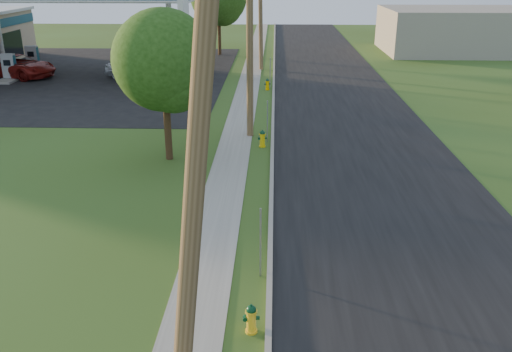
{
  "coord_description": "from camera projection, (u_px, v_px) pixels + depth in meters",
  "views": [
    {
      "loc": [
        0.57,
        -8.38,
        7.81
      ],
      "look_at": [
        0.0,
        8.0,
        1.4
      ],
      "focal_mm": 38.0,
      "sensor_mm": 36.0,
      "label": 1
    }
  ],
  "objects": [
    {
      "name": "utility_pole_mid",
      "position": [
        250.0,
        32.0,
        24.7
      ],
      "size": [
        1.4,
        0.32,
        9.8
      ],
      "color": "brown",
      "rests_on": "ground"
    },
    {
      "name": "hydrant_near",
      "position": [
        251.0,
        319.0,
        12.2
      ],
      "size": [
        0.38,
        0.34,
        0.74
      ],
      "color": "yellow",
      "rests_on": "ground"
    },
    {
      "name": "curb",
      "position": [
        271.0,
        190.0,
        19.93
      ],
      "size": [
        0.15,
        120.0,
        0.15
      ],
      "primitive_type": "cube",
      "color": "gray",
      "rests_on": "ground"
    },
    {
      "name": "fuel_pump_sw",
      "position": [
        33.0,
        61.0,
        42.64
      ],
      "size": [
        1.2,
        3.2,
        1.9
      ],
      "color": "gray",
      "rests_on": "ground"
    },
    {
      "name": "fuel_pump_ne",
      "position": [
        134.0,
        71.0,
        38.63
      ],
      "size": [
        1.2,
        3.2,
        1.9
      ],
      "color": "gray",
      "rests_on": "ground"
    },
    {
      "name": "fuel_pump_nw",
      "position": [
        10.0,
        70.0,
        38.92
      ],
      "size": [
        1.2,
        3.2,
        1.9
      ],
      "color": "gray",
      "rests_on": "ground"
    },
    {
      "name": "forecourt",
      "position": [
        56.0,
        75.0,
        40.96
      ],
      "size": [
        26.0,
        28.0,
        0.02
      ],
      "primitive_type": "cube",
      "color": "black",
      "rests_on": "ground"
    },
    {
      "name": "distant_building",
      "position": [
        459.0,
        30.0,
        51.23
      ],
      "size": [
        14.0,
        10.0,
        4.0
      ],
      "primitive_type": "cube",
      "color": "gray",
      "rests_on": "ground"
    },
    {
      "name": "car_silver",
      "position": [
        132.0,
        69.0,
        39.88
      ],
      "size": [
        4.14,
        2.17,
        1.34
      ],
      "primitive_type": "imported",
      "rotation": [
        0.0,
        0.0,
        1.42
      ],
      "color": "#B6BABF",
      "rests_on": "ground"
    },
    {
      "name": "sign_post_near",
      "position": [
        260.0,
        243.0,
        14.2
      ],
      "size": [
        0.05,
        0.04,
        2.0
      ],
      "primitive_type": "cube",
      "color": "gray",
      "rests_on": "ground"
    },
    {
      "name": "utility_pole_far",
      "position": [
        260.0,
        7.0,
        41.51
      ],
      "size": [
        1.4,
        0.32,
        9.5
      ],
      "color": "brown",
      "rests_on": "ground"
    },
    {
      "name": "tree_verge",
      "position": [
        166.0,
        65.0,
        21.8
      ],
      "size": [
        4.15,
        4.15,
        6.29
      ],
      "color": "#382813",
      "rests_on": "ground"
    },
    {
      "name": "hydrant_far",
      "position": [
        267.0,
        84.0,
        36.05
      ],
      "size": [
        0.4,
        0.36,
        0.78
      ],
      "color": "#FFBC00",
      "rests_on": "ground"
    },
    {
      "name": "sign_post_far",
      "position": [
        270.0,
        73.0,
        36.54
      ],
      "size": [
        0.05,
        0.04,
        2.0
      ],
      "primitive_type": "cube",
      "color": "gray",
      "rests_on": "ground"
    },
    {
      "name": "utility_pole_near",
      "position": [
        194.0,
        183.0,
        8.0
      ],
      "size": [
        1.4,
        0.32,
        9.48
      ],
      "color": "brown",
      "rests_on": "ground"
    },
    {
      "name": "hydrant_mid",
      "position": [
        262.0,
        139.0,
        24.73
      ],
      "size": [
        0.42,
        0.38,
        0.82
      ],
      "color": "yellow",
      "rests_on": "ground"
    },
    {
      "name": "fuel_pump_se",
      "position": [
        146.0,
        62.0,
        42.35
      ],
      "size": [
        1.2,
        3.2,
        1.9
      ],
      "color": "gray",
      "rests_on": "ground"
    },
    {
      "name": "sidewalk",
      "position": [
        224.0,
        191.0,
        20.0
      ],
      "size": [
        1.5,
        120.0,
        0.03
      ],
      "primitive_type": "cube",
      "color": "gray",
      "rests_on": "ground"
    },
    {
      "name": "sign_post_mid",
      "position": [
        267.0,
        122.0,
        25.18
      ],
      "size": [
        0.05,
        0.04,
        2.0
      ],
      "primitive_type": "cube",
      "color": "gray",
      "rests_on": "ground"
    },
    {
      "name": "price_pylon",
      "position": [
        184.0,
        11.0,
        29.77
      ],
      "size": [
        0.34,
        2.04,
        6.85
      ],
      "color": "gray",
      "rests_on": "ground"
    },
    {
      "name": "car_red",
      "position": [
        16.0,
        66.0,
        39.94
      ],
      "size": [
        6.54,
        4.52,
        1.66
      ],
      "primitive_type": "imported",
      "rotation": [
        0.0,
        0.0,
        1.24
      ],
      "color": "maroon",
      "rests_on": "ground"
    },
    {
      "name": "road",
      "position": [
        381.0,
        193.0,
        19.82
      ],
      "size": [
        8.0,
        120.0,
        0.02
      ],
      "primitive_type": "cube",
      "color": "black",
      "rests_on": "ground"
    }
  ]
}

